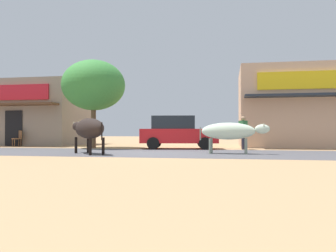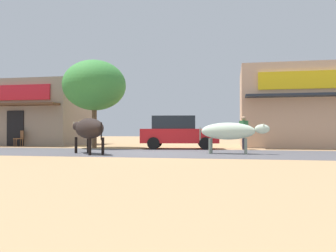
# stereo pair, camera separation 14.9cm
# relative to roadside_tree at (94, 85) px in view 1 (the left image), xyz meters

# --- Properties ---
(ground) EXTENTS (80.00, 80.00, 0.00)m
(ground) POSITION_rel_roadside_tree_xyz_m (3.85, -3.23, -3.31)
(ground) COLOR tan
(asphalt_road) EXTENTS (72.00, 5.26, 0.00)m
(asphalt_road) POSITION_rel_roadside_tree_xyz_m (3.85, -3.23, -3.30)
(asphalt_road) COLOR #504E53
(asphalt_road) RESTS_ON ground
(storefront_left_cafe) EXTENTS (8.05, 5.65, 4.06)m
(storefront_left_cafe) POSITION_rel_roadside_tree_xyz_m (-6.44, 3.53, -1.27)
(storefront_left_cafe) COLOR gray
(storefront_left_cafe) RESTS_ON ground
(storefront_right_club) EXTENTS (8.21, 5.65, 4.44)m
(storefront_right_club) POSITION_rel_roadside_tree_xyz_m (11.77, 3.53, -1.08)
(storefront_right_club) COLOR #D2A989
(storefront_right_club) RESTS_ON ground
(roadside_tree) EXTENTS (3.32, 3.32, 4.64)m
(roadside_tree) POSITION_rel_roadside_tree_xyz_m (0.00, 0.00, 0.00)
(roadside_tree) COLOR brown
(roadside_tree) RESTS_ON ground
(parked_hatchback_car) EXTENTS (4.00, 2.22, 1.64)m
(parked_hatchback_car) POSITION_rel_roadside_tree_xyz_m (4.49, -0.07, -2.47)
(parked_hatchback_car) COLOR red
(parked_hatchback_car) RESTS_ON ground
(cow_near_brown) EXTENTS (2.31, 2.24, 1.39)m
(cow_near_brown) POSITION_rel_roadside_tree_xyz_m (1.66, -4.45, -2.33)
(cow_near_brown) COLOR black
(cow_near_brown) RESTS_ON ground
(cow_far_dark) EXTENTS (2.71, 0.69, 1.22)m
(cow_far_dark) POSITION_rel_roadside_tree_xyz_m (7.09, -3.33, -2.43)
(cow_far_dark) COLOR silver
(cow_far_dark) RESTS_ON ground
(pedestrian_by_shop) EXTENTS (0.43, 0.61, 1.61)m
(pedestrian_by_shop) POSITION_rel_roadside_tree_xyz_m (7.72, -0.11, -2.36)
(pedestrian_by_shop) COLOR #262633
(pedestrian_by_shop) RESTS_ON ground
(cafe_chair_near_tree) EXTENTS (0.62, 0.62, 0.92)m
(cafe_chair_near_tree) POSITION_rel_roadside_tree_xyz_m (-4.95, 0.81, -2.79)
(cafe_chair_near_tree) COLOR brown
(cafe_chair_near_tree) RESTS_ON ground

